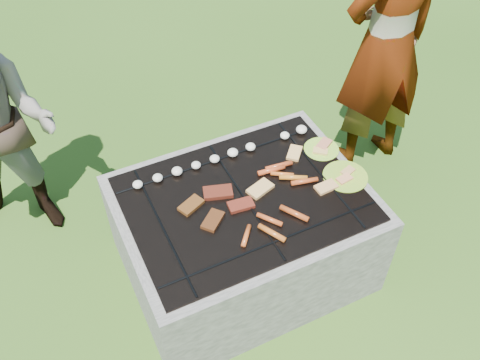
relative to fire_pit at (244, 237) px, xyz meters
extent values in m
plane|color=#224210|center=(0.00, 0.00, -0.28)|extent=(60.00, 60.00, 0.00)
cube|color=#A29A90|center=(0.00, 0.41, 0.02)|extent=(1.30, 0.18, 0.60)
cube|color=gray|center=(0.00, -0.41, 0.02)|extent=(1.30, 0.18, 0.60)
cube|color=#9E958C|center=(-0.56, 0.00, 0.02)|extent=(0.18, 0.64, 0.60)
cube|color=#9B958A|center=(0.56, 0.00, 0.02)|extent=(0.18, 0.64, 0.60)
cube|color=black|center=(0.00, 0.00, -0.04)|extent=(0.94, 0.64, 0.48)
sphere|color=#FF5914|center=(0.00, 0.00, 0.18)|extent=(0.10, 0.10, 0.10)
cube|color=black|center=(0.00, 0.00, 0.32)|extent=(1.20, 0.90, 0.01)
cylinder|color=black|center=(-0.45, 0.00, 0.33)|extent=(0.01, 0.88, 0.01)
cylinder|color=black|center=(0.00, 0.00, 0.33)|extent=(0.01, 0.88, 0.01)
cylinder|color=black|center=(0.45, 0.00, 0.33)|extent=(0.01, 0.88, 0.01)
cylinder|color=black|center=(0.00, -0.32, 0.33)|extent=(1.18, 0.01, 0.01)
cylinder|color=black|center=(0.00, 0.32, 0.33)|extent=(1.18, 0.01, 0.01)
ellipsoid|color=#EBE3C7|center=(-0.47, 0.32, 0.35)|extent=(0.05, 0.05, 0.04)
ellipsoid|color=silver|center=(-0.36, 0.32, 0.35)|extent=(0.06, 0.06, 0.04)
ellipsoid|color=beige|center=(-0.25, 0.32, 0.35)|extent=(0.06, 0.06, 0.04)
ellipsoid|color=beige|center=(-0.14, 0.32, 0.35)|extent=(0.05, 0.05, 0.04)
ellipsoid|color=beige|center=(-0.03, 0.32, 0.35)|extent=(0.06, 0.06, 0.04)
ellipsoid|color=#EFE6CB|center=(0.08, 0.32, 0.35)|extent=(0.06, 0.06, 0.04)
ellipsoid|color=white|center=(0.20, 0.32, 0.35)|extent=(0.06, 0.06, 0.04)
ellipsoid|color=white|center=(0.42, 0.32, 0.35)|extent=(0.05, 0.05, 0.04)
ellipsoid|color=silver|center=(0.53, 0.32, 0.35)|extent=(0.06, 0.06, 0.05)
cube|color=#93511A|center=(-0.27, 0.07, 0.34)|extent=(0.15, 0.12, 0.02)
cube|color=maroon|center=(-0.11, 0.09, 0.34)|extent=(0.17, 0.13, 0.02)
cube|color=brown|center=(-0.21, -0.07, 0.34)|extent=(0.15, 0.14, 0.02)
cube|color=#A1331D|center=(-0.04, -0.04, 0.34)|extent=(0.14, 0.09, 0.02)
cylinder|color=orange|center=(0.22, 0.11, 0.34)|extent=(0.16, 0.04, 0.03)
cylinder|color=#DE4B24|center=(0.26, 0.06, 0.34)|extent=(0.12, 0.09, 0.02)
cylinder|color=orange|center=(0.30, 0.01, 0.34)|extent=(0.15, 0.10, 0.03)
cylinder|color=red|center=(0.34, -0.04, 0.34)|extent=(0.15, 0.06, 0.03)
cylinder|color=orange|center=(0.05, -0.19, 0.34)|extent=(0.10, 0.13, 0.03)
cylinder|color=#C33C20|center=(0.18, -0.21, 0.34)|extent=(0.11, 0.15, 0.03)
cylinder|color=red|center=(-0.10, -0.23, 0.34)|extent=(0.10, 0.12, 0.02)
cylinder|color=orange|center=(0.02, -0.27, 0.34)|extent=(0.10, 0.15, 0.03)
cylinder|color=orange|center=(0.27, 0.12, 0.34)|extent=(0.16, 0.04, 0.03)
cube|color=#EACB78|center=(0.10, 0.01, 0.34)|extent=(0.16, 0.12, 0.02)
cube|color=#E8BA77|center=(0.42, -0.13, 0.34)|extent=(0.12, 0.07, 0.02)
cube|color=#F0B07B|center=(0.40, 0.17, 0.34)|extent=(0.13, 0.13, 0.02)
cylinder|color=#E8F33A|center=(0.56, 0.14, 0.32)|extent=(0.20, 0.20, 0.01)
cube|color=#E2D074|center=(0.54, 0.12, 0.34)|extent=(0.10, 0.09, 0.01)
cube|color=tan|center=(0.59, 0.16, 0.34)|extent=(0.11, 0.10, 0.02)
cylinder|color=#CCD232|center=(0.56, -0.10, 0.33)|extent=(0.30, 0.30, 0.02)
cube|color=#E0B072|center=(0.54, -0.12, 0.34)|extent=(0.09, 0.06, 0.01)
cube|color=#E1B173|center=(0.59, -0.08, 0.34)|extent=(0.09, 0.07, 0.01)
imported|color=#A49389|center=(1.20, 0.49, 0.64)|extent=(0.67, 0.44, 1.84)
camera|label=1|loc=(-0.83, -1.65, 2.40)|focal=40.00mm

